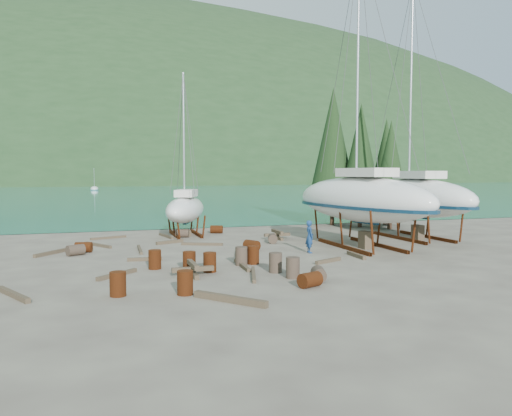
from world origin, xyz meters
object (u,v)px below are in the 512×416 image
object	(u,v)px
large_sailboat_far	(414,197)
large_sailboat_near	(361,199)
worker	(310,237)
small_sailboat_shore	(185,209)

from	to	relation	value
large_sailboat_far	large_sailboat_near	bearing A→B (deg)	-159.74
worker	small_sailboat_shore	bearing A→B (deg)	31.93
small_sailboat_shore	worker	distance (m)	11.06
large_sailboat_far	small_sailboat_shore	world-z (taller)	large_sailboat_far
large_sailboat_near	large_sailboat_far	world-z (taller)	large_sailboat_near
large_sailboat_near	small_sailboat_shore	bearing A→B (deg)	124.94
large_sailboat_near	worker	distance (m)	4.31
large_sailboat_near	worker	xyz separation A→B (m)	(-3.71, -0.95, -1.99)
large_sailboat_near	worker	world-z (taller)	large_sailboat_near
large_sailboat_near	small_sailboat_shore	xyz separation A→B (m)	(-8.86, 8.79, -1.01)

